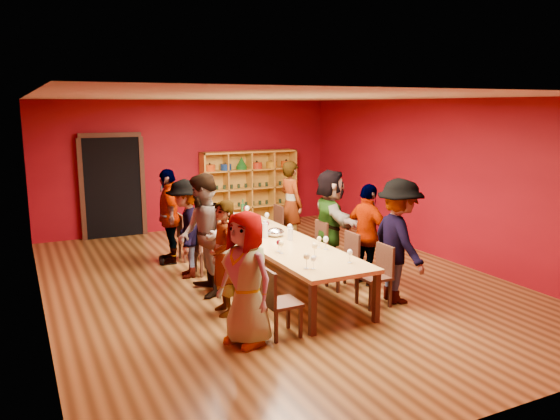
{
  "coord_description": "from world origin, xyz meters",
  "views": [
    {
      "loc": [
        -3.73,
        -7.82,
        2.87
      ],
      "look_at": [
        0.23,
        0.22,
        1.15
      ],
      "focal_mm": 35.0,
      "sensor_mm": 36.0,
      "label": 1
    }
  ],
  "objects_px": {
    "chair_person_left_4": "(186,234)",
    "chair_person_right_2": "(316,244)",
    "person_left_2": "(203,235)",
    "person_left_1": "(223,258)",
    "chair_person_right_0": "(378,272)",
    "person_left_3": "(186,229)",
    "chair_person_right_4": "(274,225)",
    "person_left_0": "(246,278)",
    "wine_bottle": "(243,209)",
    "person_right_0": "(399,241)",
    "tasting_table": "(273,240)",
    "person_right_1": "(368,235)",
    "spittoon_bowl": "(275,232)",
    "chair_person_left_0": "(277,299)",
    "person_right_4": "(291,204)",
    "chair_person_left_2": "(223,261)",
    "chair_person_right_1": "(346,257)",
    "person_right_2": "(330,220)",
    "chair_person_left_1": "(245,276)",
    "person_left_4": "(169,216)",
    "chair_person_left_3": "(203,246)",
    "shelving_unit": "(249,184)"
  },
  "relations": [
    {
      "from": "chair_person_left_3",
      "to": "person_left_3",
      "type": "relative_size",
      "value": 0.53
    },
    {
      "from": "person_right_1",
      "to": "tasting_table",
      "type": "bearing_deg",
      "value": 50.45
    },
    {
      "from": "person_right_1",
      "to": "chair_person_right_2",
      "type": "bearing_deg",
      "value": 13.92
    },
    {
      "from": "chair_person_left_0",
      "to": "chair_person_left_1",
      "type": "xyz_separation_m",
      "value": [
        0.0,
        1.03,
        0.0
      ]
    },
    {
      "from": "person_left_2",
      "to": "chair_person_left_0",
      "type": "bearing_deg",
      "value": 14.95
    },
    {
      "from": "person_right_1",
      "to": "spittoon_bowl",
      "type": "height_order",
      "value": "person_right_1"
    },
    {
      "from": "tasting_table",
      "to": "person_left_1",
      "type": "xyz_separation_m",
      "value": [
        -1.23,
        -0.97,
        0.1
      ]
    },
    {
      "from": "person_left_1",
      "to": "chair_person_right_4",
      "type": "distance_m",
      "value": 3.58
    },
    {
      "from": "chair_person_left_4",
      "to": "spittoon_bowl",
      "type": "bearing_deg",
      "value": -61.68
    },
    {
      "from": "person_left_3",
      "to": "person_right_2",
      "type": "distance_m",
      "value": 2.5
    },
    {
      "from": "chair_person_right_0",
      "to": "chair_person_right_2",
      "type": "distance_m",
      "value": 1.82
    },
    {
      "from": "chair_person_right_0",
      "to": "person_right_2",
      "type": "xyz_separation_m",
      "value": [
        0.29,
        1.82,
        0.4
      ]
    },
    {
      "from": "person_right_2",
      "to": "person_right_1",
      "type": "bearing_deg",
      "value": -160.51
    },
    {
      "from": "person_right_2",
      "to": "spittoon_bowl",
      "type": "bearing_deg",
      "value": 108.54
    },
    {
      "from": "chair_person_left_0",
      "to": "chair_person_left_3",
      "type": "relative_size",
      "value": 1.0
    },
    {
      "from": "chair_person_left_2",
      "to": "tasting_table",
      "type": "bearing_deg",
      "value": 6.47
    },
    {
      "from": "chair_person_left_2",
      "to": "person_right_0",
      "type": "bearing_deg",
      "value": -35.29
    },
    {
      "from": "person_left_1",
      "to": "chair_person_right_0",
      "type": "height_order",
      "value": "person_left_1"
    },
    {
      "from": "spittoon_bowl",
      "to": "chair_person_left_0",
      "type": "bearing_deg",
      "value": -115.4
    },
    {
      "from": "chair_person_left_0",
      "to": "person_right_2",
      "type": "bearing_deg",
      "value": 46.02
    },
    {
      "from": "chair_person_right_1",
      "to": "wine_bottle",
      "type": "relative_size",
      "value": 2.79
    },
    {
      "from": "chair_person_right_0",
      "to": "person_right_1",
      "type": "xyz_separation_m",
      "value": [
        0.4,
        0.86,
        0.33
      ]
    },
    {
      "from": "tasting_table",
      "to": "person_left_2",
      "type": "xyz_separation_m",
      "value": [
        -1.22,
        -0.1,
        0.24
      ]
    },
    {
      "from": "person_left_0",
      "to": "chair_person_left_1",
      "type": "xyz_separation_m",
      "value": [
        0.41,
        1.03,
        -0.33
      ]
    },
    {
      "from": "person_left_0",
      "to": "person_right_4",
      "type": "xyz_separation_m",
      "value": [
        2.62,
        3.89,
        0.06
      ]
    },
    {
      "from": "person_right_0",
      "to": "wine_bottle",
      "type": "relative_size",
      "value": 5.77
    },
    {
      "from": "person_left_3",
      "to": "chair_person_right_4",
      "type": "height_order",
      "value": "person_left_3"
    },
    {
      "from": "person_right_1",
      "to": "chair_person_right_2",
      "type": "distance_m",
      "value": 1.09
    },
    {
      "from": "person_right_4",
      "to": "chair_person_left_2",
      "type": "bearing_deg",
      "value": 125.51
    },
    {
      "from": "person_right_1",
      "to": "spittoon_bowl",
      "type": "xyz_separation_m",
      "value": [
        -1.25,
        0.84,
        -0.01
      ]
    },
    {
      "from": "chair_person_right_4",
      "to": "person_right_4",
      "type": "xyz_separation_m",
      "value": [
        0.39,
        -0.0,
        0.39
      ]
    },
    {
      "from": "chair_person_left_2",
      "to": "person_right_1",
      "type": "distance_m",
      "value": 2.35
    },
    {
      "from": "chair_person_left_4",
      "to": "chair_person_right_2",
      "type": "height_order",
      "value": "same"
    },
    {
      "from": "person_left_0",
      "to": "person_left_2",
      "type": "distance_m",
      "value": 1.9
    },
    {
      "from": "person_left_0",
      "to": "wine_bottle",
      "type": "relative_size",
      "value": 5.18
    },
    {
      "from": "person_left_4",
      "to": "person_right_4",
      "type": "height_order",
      "value": "person_right_4"
    },
    {
      "from": "shelving_unit",
      "to": "person_right_0",
      "type": "relative_size",
      "value": 1.31
    },
    {
      "from": "chair_person_right_2",
      "to": "person_right_4",
      "type": "relative_size",
      "value": 0.5
    },
    {
      "from": "person_left_2",
      "to": "person_left_3",
      "type": "relative_size",
      "value": 1.13
    },
    {
      "from": "person_left_2",
      "to": "chair_person_right_2",
      "type": "xyz_separation_m",
      "value": [
        2.13,
        0.28,
        -0.44
      ]
    },
    {
      "from": "person_left_2",
      "to": "wine_bottle",
      "type": "relative_size",
      "value": 5.89
    },
    {
      "from": "chair_person_left_4",
      "to": "chair_person_right_4",
      "type": "distance_m",
      "value": 1.82
    },
    {
      "from": "chair_person_left_1",
      "to": "person_left_4",
      "type": "bearing_deg",
      "value": 96.43
    },
    {
      "from": "chair_person_left_1",
      "to": "person_right_1",
      "type": "relative_size",
      "value": 0.54
    },
    {
      "from": "chair_person_left_0",
      "to": "chair_person_left_1",
      "type": "distance_m",
      "value": 1.03
    },
    {
      "from": "chair_person_left_4",
      "to": "person_right_2",
      "type": "bearing_deg",
      "value": -38.85
    },
    {
      "from": "person_right_1",
      "to": "chair_person_right_1",
      "type": "bearing_deg",
      "value": 81.15
    },
    {
      "from": "chair_person_right_0",
      "to": "person_right_2",
      "type": "height_order",
      "value": "person_right_2"
    },
    {
      "from": "person_left_2",
      "to": "person_right_2",
      "type": "xyz_separation_m",
      "value": [
        2.42,
        0.28,
        -0.04
      ]
    },
    {
      "from": "tasting_table",
      "to": "person_right_4",
      "type": "xyz_separation_m",
      "value": [
        1.3,
        1.89,
        0.19
      ]
    }
  ]
}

